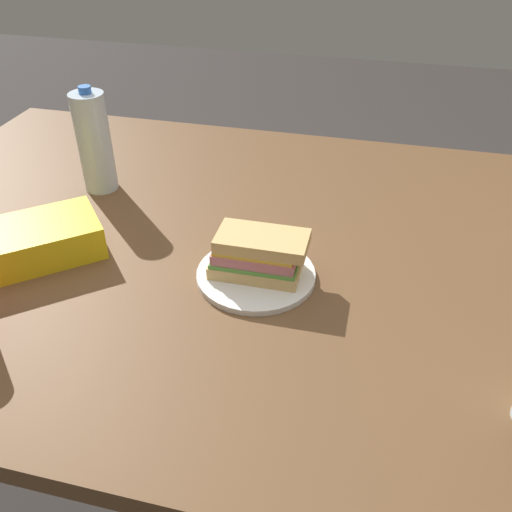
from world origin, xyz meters
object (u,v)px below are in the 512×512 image
Objects in this scene: paper_plate at (256,275)px; sandwich at (258,254)px; water_bottle_tall at (94,142)px; chip_bag at (40,240)px; dining_table at (273,274)px.

paper_plate is 0.05m from sandwich.
water_bottle_tall is (-0.46, 0.26, 0.07)m from sandwich.
chip_bag is 0.30m from water_bottle_tall.
paper_plate is at bearing -36.78° from chip_bag.
water_bottle_tall is at bearing 52.10° from chip_bag.
water_bottle_tall is (-0.46, 0.15, 0.19)m from dining_table.
dining_table is at bearing -23.73° from chip_bag.
dining_table is at bearing 86.31° from sandwich.
water_bottle_tall reaches higher than sandwich.
chip_bag is at bearing -163.12° from dining_table.
dining_table is 8.18× the size of paper_plate.
paper_plate is 0.44m from chip_bag.
water_bottle_tall is (-0.01, 0.29, 0.08)m from chip_bag.
sandwich reaches higher than dining_table.
water_bottle_tall is at bearing 161.83° from dining_table.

